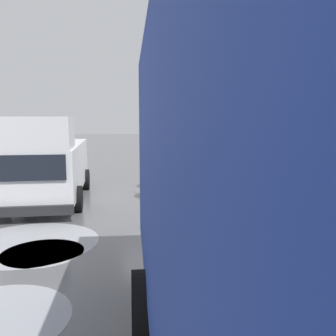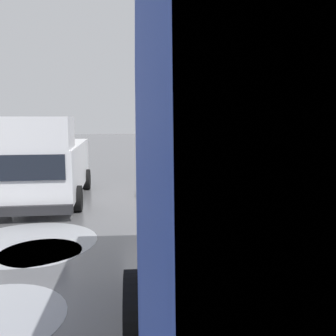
{
  "view_description": "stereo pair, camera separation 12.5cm",
  "coord_description": "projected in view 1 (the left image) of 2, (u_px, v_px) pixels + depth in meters",
  "views": [
    {
      "loc": [
        1.32,
        12.21,
        2.59
      ],
      "look_at": [
        -0.14,
        1.12,
        1.05
      ],
      "focal_mm": 39.82,
      "sensor_mm": 36.0,
      "label": 1
    },
    {
      "loc": [
        1.19,
        12.22,
        2.59
      ],
      "look_at": [
        -0.14,
        1.12,
        1.05
      ],
      "focal_mm": 39.82,
      "sensor_mm": 36.0,
      "label": 2
    }
  ],
  "objects": [
    {
      "name": "street_lamp",
      "position": [
        275.0,
        124.0,
        11.65
      ],
      "size": [
        0.28,
        0.28,
        3.86
      ],
      "color": "#2D2D33",
      "rests_on": "ground"
    },
    {
      "name": "slush_patch_under_van",
      "position": [
        42.0,
        252.0,
        7.16
      ],
      "size": [
        1.58,
        1.58,
        0.01
      ],
      "primitive_type": "cylinder",
      "color": "#999BA0",
      "rests_on": "ground"
    },
    {
      "name": "ground_plane",
      "position": [
        160.0,
        194.0,
        12.51
      ],
      "size": [
        90.0,
        90.0,
        0.0
      ],
      "primitive_type": "plane",
      "color": "#5B5B5E"
    },
    {
      "name": "shopping_cart_vendor",
      "position": [
        176.0,
        180.0,
        12.08
      ],
      "size": [
        0.73,
        0.93,
        1.04
      ],
      "color": "#1951B2",
      "rests_on": "ground"
    },
    {
      "name": "pedestrian_pink_side",
      "position": [
        171.0,
        146.0,
        12.84
      ],
      "size": [
        1.04,
        1.04,
        2.15
      ],
      "color": "black",
      "rests_on": "ground"
    },
    {
      "name": "slush_patch_mid_street",
      "position": [
        29.0,
        243.0,
        7.72
      ],
      "size": [
        2.85,
        2.85,
        0.01
      ],
      "primitive_type": "cylinder",
      "color": "#999BA0",
      "rests_on": "ground"
    },
    {
      "name": "hand_dolly_boxes",
      "position": [
        151.0,
        183.0,
        11.93
      ],
      "size": [
        0.64,
        0.79,
        1.32
      ],
      "color": "#515156",
      "rests_on": "ground"
    },
    {
      "name": "cargo_van_parked_right",
      "position": [
        48.0,
        164.0,
        11.28
      ],
      "size": [
        2.27,
        5.37,
        2.6
      ],
      "color": "white",
      "rests_on": "ground"
    },
    {
      "name": "slush_patch_near_cluster",
      "position": [
        173.0,
        181.0,
        15.2
      ],
      "size": [
        2.05,
        2.05,
        0.01
      ],
      "primitive_type": "cylinder",
      "color": "#999BA0",
      "rests_on": "ground"
    },
    {
      "name": "pedestrian_black_side",
      "position": [
        224.0,
        148.0,
        12.4
      ],
      "size": [
        1.04,
        1.04,
        2.15
      ],
      "color": "black",
      "rests_on": "ground"
    }
  ]
}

